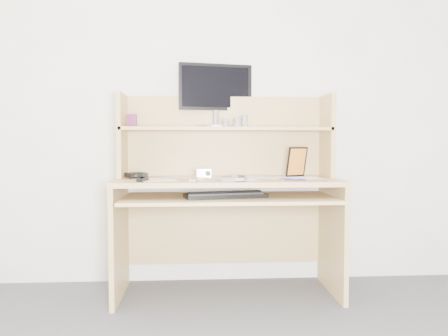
{
  "coord_description": "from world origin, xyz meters",
  "views": [
    {
      "loc": [
        -0.19,
        -1.28,
        0.97
      ],
      "look_at": [
        -0.03,
        1.43,
        0.82
      ],
      "focal_mm": 35.0,
      "sensor_mm": 36.0,
      "label": 1
    }
  ],
  "objects": [
    {
      "name": "paper_clutter",
      "position": [
        0.0,
        1.48,
        0.75
      ],
      "size": [
        1.32,
        0.54,
        0.01
      ],
      "primitive_type": "cube",
      "color": "white",
      "rests_on": "desk"
    },
    {
      "name": "sticky_note_pad",
      "position": [
        -0.21,
        1.44,
        0.76
      ],
      "size": [
        0.1,
        0.1,
        0.01
      ],
      "primitive_type": "cube",
      "rotation": [
        0.0,
        0.0,
        0.38
      ],
      "color": "yellow",
      "rests_on": "desk"
    },
    {
      "name": "shelf_book",
      "position": [
        -0.09,
        1.7,
        1.09
      ],
      "size": [
        0.12,
        0.16,
        0.02
      ],
      "primitive_type": "cube",
      "rotation": [
        0.0,
        0.0,
        0.05
      ],
      "color": "#307A56",
      "rests_on": "desk"
    },
    {
      "name": "chip_stack_c",
      "position": [
        -0.0,
        1.61,
        1.11
      ],
      "size": [
        0.05,
        0.05,
        0.05
      ],
      "primitive_type": "cylinder",
      "rotation": [
        0.0,
        0.0,
        0.16
      ],
      "color": "black",
      "rests_on": "desk"
    },
    {
      "name": "card_box",
      "position": [
        -0.62,
        1.63,
        1.12
      ],
      "size": [
        0.06,
        0.03,
        0.09
      ],
      "primitive_type": "cube",
      "rotation": [
        0.0,
        0.0,
        -0.16
      ],
      "color": "#A82816",
      "rests_on": "desk"
    },
    {
      "name": "stapler",
      "position": [
        -0.52,
        1.32,
        0.78
      ],
      "size": [
        0.06,
        0.15,
        0.04
      ],
      "primitive_type": "cube",
      "rotation": [
        0.0,
        0.0,
        -0.14
      ],
      "color": "black",
      "rests_on": "paper_clutter"
    },
    {
      "name": "chip_stack_d",
      "position": [
        0.12,
        1.59,
        1.12
      ],
      "size": [
        0.06,
        0.06,
        0.08
      ],
      "primitive_type": "cylinder",
      "rotation": [
        0.0,
        0.0,
        -0.35
      ],
      "color": "white",
      "rests_on": "desk"
    },
    {
      "name": "desk",
      "position": [
        0.0,
        1.56,
        0.69
      ],
      "size": [
        1.4,
        0.7,
        1.3
      ],
      "color": "tan",
      "rests_on": "floor"
    },
    {
      "name": "keyboard",
      "position": [
        -0.02,
        1.31,
        0.67
      ],
      "size": [
        0.51,
        0.27,
        0.03
      ],
      "rotation": [
        0.0,
        0.0,
        0.21
      ],
      "color": "black",
      "rests_on": "desk"
    },
    {
      "name": "chip_stack_b",
      "position": [
        0.07,
        1.58,
        1.11
      ],
      "size": [
        0.05,
        0.05,
        0.06
      ],
      "primitive_type": "cylinder",
      "rotation": [
        0.0,
        0.0,
        0.18
      ],
      "color": "white",
      "rests_on": "desk"
    },
    {
      "name": "blue_pen",
      "position": [
        0.39,
        1.29,
        0.76
      ],
      "size": [
        0.13,
        0.06,
        0.01
      ],
      "primitive_type": "cylinder",
      "rotation": [
        1.57,
        0.0,
        1.16
      ],
      "color": "#1A18BB",
      "rests_on": "paper_clutter"
    },
    {
      "name": "flip_phone",
      "position": [
        -0.22,
        1.23,
        0.77
      ],
      "size": [
        0.05,
        0.08,
        0.02
      ],
      "primitive_type": "cube",
      "rotation": [
        0.0,
        0.0,
        -0.18
      ],
      "color": "#BABABC",
      "rests_on": "paper_clutter"
    },
    {
      "name": "digital_camera",
      "position": [
        -0.15,
        1.49,
        0.78
      ],
      "size": [
        0.09,
        0.04,
        0.06
      ],
      "primitive_type": "cube",
      "rotation": [
        0.0,
        0.0,
        -0.05
      ],
      "color": "#B3B3B6",
      "rests_on": "paper_clutter"
    },
    {
      "name": "chip_stack_a",
      "position": [
        0.08,
        1.58,
        1.11
      ],
      "size": [
        0.05,
        0.05,
        0.06
      ],
      "primitive_type": "cylinder",
      "rotation": [
        0.0,
        0.0,
        -0.13
      ],
      "color": "black",
      "rests_on": "desk"
    },
    {
      "name": "back_wall",
      "position": [
        0.0,
        1.8,
        1.25
      ],
      "size": [
        3.6,
        0.04,
        2.5
      ],
      "primitive_type": "cube",
      "color": "white",
      "rests_on": "floor"
    },
    {
      "name": "wallet",
      "position": [
        -0.59,
        1.56,
        0.77
      ],
      "size": [
        0.15,
        0.14,
        0.03
      ],
      "primitive_type": "cube",
      "rotation": [
        0.0,
        0.0,
        0.6
      ],
      "color": "black",
      "rests_on": "paper_clutter"
    },
    {
      "name": "monitor",
      "position": [
        -0.06,
        1.75,
        1.32
      ],
      "size": [
        0.51,
        0.26,
        0.44
      ],
      "rotation": [
        0.0,
        0.0,
        0.18
      ],
      "color": "#A2A3A7",
      "rests_on": "desk"
    },
    {
      "name": "tv_remote",
      "position": [
        0.07,
        1.3,
        0.77
      ],
      "size": [
        0.09,
        0.19,
        0.02
      ],
      "primitive_type": "cube",
      "rotation": [
        0.0,
        0.0,
        -0.23
      ],
      "color": "gray",
      "rests_on": "paper_clutter"
    },
    {
      "name": "game_case",
      "position": [
        0.46,
        1.53,
        0.85
      ],
      "size": [
        0.13,
        0.07,
        0.2
      ],
      "primitive_type": "cube",
      "rotation": [
        0.0,
        0.0,
        0.41
      ],
      "color": "black",
      "rests_on": "paper_clutter"
    }
  ]
}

